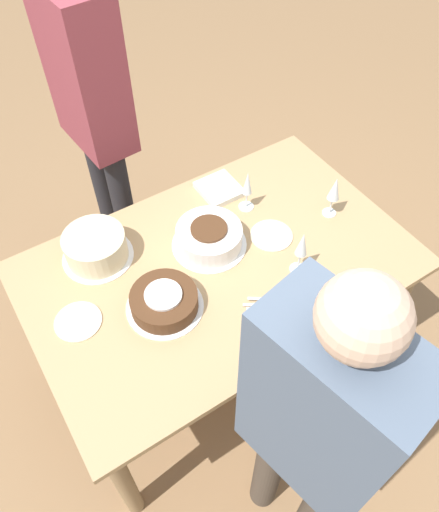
{
  "coord_description": "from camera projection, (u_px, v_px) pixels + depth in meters",
  "views": [
    {
      "loc": [
        -0.68,
        -1.06,
        2.36
      ],
      "look_at": [
        0.0,
        0.0,
        0.8
      ],
      "focal_mm": 35.0,
      "sensor_mm": 36.0,
      "label": 1
    }
  ],
  "objects": [
    {
      "name": "dessert_plate_left",
      "position": [
        78.0,
        321.0,
        1.86
      ],
      "size": [
        0.18,
        0.18,
        0.01
      ],
      "color": "beige",
      "rests_on": "dining_table"
    },
    {
      "name": "cake_center_white",
      "position": [
        209.0,
        237.0,
        2.06
      ],
      "size": [
        0.32,
        0.32,
        0.11
      ],
      "color": "white",
      "rests_on": "dining_table"
    },
    {
      "name": "napkin_stack",
      "position": [
        219.0,
        189.0,
        2.29
      ],
      "size": [
        0.17,
        0.19,
        0.03
      ],
      "color": "silver",
      "rests_on": "dining_table"
    },
    {
      "name": "dining_table",
      "position": [
        220.0,
        279.0,
        2.12
      ],
      "size": [
        1.56,
        1.0,
        0.75
      ],
      "color": "tan",
      "rests_on": "ground_plane"
    },
    {
      "name": "cake_front_chocolate",
      "position": [
        164.0,
        301.0,
        1.87
      ],
      "size": [
        0.3,
        0.3,
        0.09
      ],
      "color": "white",
      "rests_on": "dining_table"
    },
    {
      "name": "cake_back_decorated",
      "position": [
        96.0,
        247.0,
        2.01
      ],
      "size": [
        0.29,
        0.29,
        0.12
      ],
      "color": "white",
      "rests_on": "dining_table"
    },
    {
      "name": "ground_plane",
      "position": [
        220.0,
        352.0,
        2.62
      ],
      "size": [
        12.0,
        12.0,
        0.0
      ],
      "primitive_type": "plane",
      "color": "#8E6B47"
    },
    {
      "name": "person_cutting",
      "position": [
        317.0,
        429.0,
        1.36
      ],
      "size": [
        0.29,
        0.44,
        1.67
      ],
      "rotation": [
        0.0,
        0.0,
        1.77
      ],
      "color": "#4C4238",
      "rests_on": "ground_plane"
    },
    {
      "name": "fork_pile",
      "position": [
        269.0,
        309.0,
        1.89
      ],
      "size": [
        0.21,
        0.16,
        0.02
      ],
      "color": "silver",
      "rests_on": "dining_table"
    },
    {
      "name": "dessert_plate_right",
      "position": [
        271.0,
        236.0,
        2.13
      ],
      "size": [
        0.18,
        0.18,
        0.01
      ],
      "color": "beige",
      "rests_on": "dining_table"
    },
    {
      "name": "wine_glass_extra",
      "position": [
        302.0,
        246.0,
        1.91
      ],
      "size": [
        0.06,
        0.06,
        0.22
      ],
      "color": "silver",
      "rests_on": "dining_table"
    },
    {
      "name": "wine_glass_far",
      "position": [
        335.0,
        190.0,
        2.11
      ],
      "size": [
        0.06,
        0.06,
        0.2
      ],
      "color": "silver",
      "rests_on": "dining_table"
    },
    {
      "name": "person_watching",
      "position": [
        91.0,
        99.0,
        2.22
      ],
      "size": [
        0.25,
        0.42,
        1.77
      ],
      "rotation": [
        0.0,
        0.0,
        -1.5
      ],
      "color": "#232328",
      "rests_on": "ground_plane"
    },
    {
      "name": "wine_glass_near",
      "position": [
        247.0,
        186.0,
        2.14
      ],
      "size": [
        0.07,
        0.07,
        0.2
      ],
      "color": "silver",
      "rests_on": "dining_table"
    }
  ]
}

